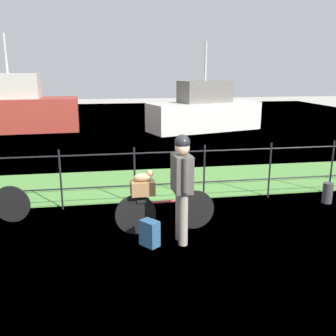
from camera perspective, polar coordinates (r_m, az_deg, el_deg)
The scene contains 12 objects.
ground_plane at distance 5.76m, azimuth 3.70°, elevation -11.99°, with size 60.00×60.00×0.00m, color #B2ADA3.
grass_strip at distance 8.81m, azimuth -1.22°, elevation -2.24°, with size 27.00×2.40×0.03m, color #569342.
harbor_water at distance 15.34m, azimuth -4.87°, elevation 4.99°, with size 30.00×30.00×0.00m, color #426684.
iron_fence at distance 7.34m, azimuth 0.29°, elevation -0.48°, with size 18.04×0.04×1.16m.
bicycle_main at distance 6.16m, azimuth -0.51°, elevation -6.56°, with size 1.65×0.18×0.66m.
wooden_crate at distance 5.96m, azimuth -3.88°, elevation -3.04°, with size 0.37×0.25×0.22m, color olive.
terrier_dog at distance 5.91m, azimuth -3.68°, elevation -1.28°, with size 0.32×0.15×0.18m.
cyclist_person at distance 5.57m, azimuth 2.13°, elevation -1.79°, with size 0.28×0.54×1.68m.
backpack_on_paving at distance 5.74m, azimuth -2.80°, elevation -9.86°, with size 0.28×0.18×0.40m, color #28517A.
mooring_bollard at distance 8.13m, azimuth 23.05°, elevation -3.50°, with size 0.20×0.20×0.41m, color #38383D.
moored_boat_near at distance 16.53m, azimuth 5.54°, elevation 8.49°, with size 5.17×2.97×3.72m.
moored_boat_mid at distance 17.53m, azimuth -22.69°, elevation 8.18°, with size 5.65×2.30×4.03m.
Camera 1 is at (-1.20, -5.00, 2.59)m, focal length 40.14 mm.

